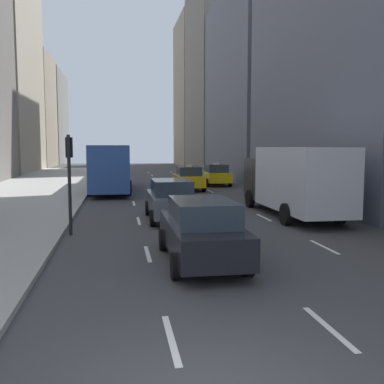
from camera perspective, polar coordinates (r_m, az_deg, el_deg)
name	(u,v)px	position (r m, az deg, el deg)	size (l,w,h in m)	color
sidewalk_left	(31,192)	(32.84, -19.78, 0.05)	(8.00, 66.00, 0.15)	#9E9E99
lane_markings	(176,196)	(28.55, -1.98, -0.57)	(5.72, 56.00, 0.01)	white
building_row_right	(254,28)	(46.03, 7.88, 19.97)	(6.00, 77.82, 35.08)	gray
taxi_lead	(215,175)	(36.69, 3.00, 2.22)	(2.02, 4.40, 1.87)	yellow
taxi_second	(188,178)	(32.65, -0.46, 1.78)	(2.02, 4.40, 1.87)	yellow
sedan_black_near	(201,230)	(12.34, 1.21, -4.89)	(2.02, 4.99, 1.77)	black
sedan_silver_behind	(171,199)	(19.42, -2.70, -0.96)	(2.02, 4.76, 1.77)	#565B66
city_bus	(110,166)	(32.56, -10.38, 3.27)	(2.80, 11.61, 3.25)	#2D519E
box_truck	(293,179)	(20.83, 12.76, 1.61)	(2.58, 8.40, 3.15)	#262628
traffic_light_pole	(69,168)	(16.64, -15.31, 2.93)	(0.24, 0.42, 3.60)	black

